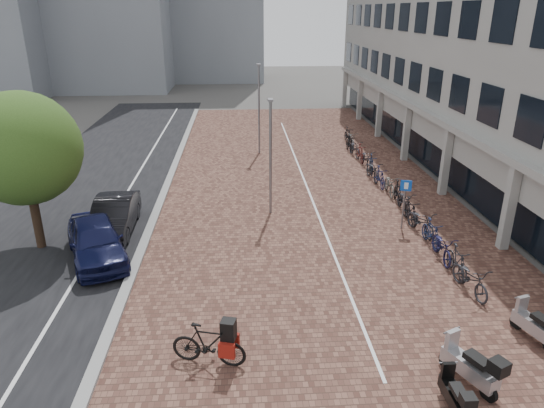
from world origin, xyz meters
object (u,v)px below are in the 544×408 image
(hero_bike, at_px, (209,344))
(scooter_mid, at_px, (455,394))
(car_navy, at_px, (96,240))
(parking_sign, at_px, (405,197))
(scooter_front, at_px, (536,324))
(scooter_back, at_px, (470,364))
(car_dark, at_px, (114,216))

(hero_bike, relative_size, scooter_mid, 1.45)
(car_navy, relative_size, scooter_mid, 3.16)
(hero_bike, distance_m, scooter_mid, 6.03)
(hero_bike, bearing_deg, car_navy, 50.91)
(car_navy, distance_m, parking_sign, 12.26)
(hero_bike, xyz_separation_m, scooter_front, (8.97, 0.34, -0.06))
(parking_sign, bearing_deg, car_navy, -153.18)
(scooter_mid, relative_size, parking_sign, 0.66)
(car_navy, bearing_deg, scooter_front, -45.07)
(car_navy, height_order, parking_sign, parking_sign)
(hero_bike, xyz_separation_m, parking_sign, (7.67, 7.98, 0.80))
(hero_bike, distance_m, scooter_back, 6.50)
(hero_bike, xyz_separation_m, scooter_mid, (5.68, -2.03, -0.13))
(car_navy, bearing_deg, hero_bike, -75.85)
(car_navy, relative_size, scooter_front, 2.74)
(scooter_front, height_order, scooter_mid, scooter_front)
(car_dark, relative_size, scooter_mid, 3.06)
(car_navy, height_order, car_dark, car_navy)
(car_navy, distance_m, scooter_front, 14.58)
(hero_bike, relative_size, parking_sign, 0.96)
(scooter_front, distance_m, scooter_back, 3.01)
(car_dark, bearing_deg, scooter_back, -43.96)
(car_dark, height_order, scooter_front, car_dark)
(scooter_back, relative_size, parking_sign, 0.82)
(car_dark, relative_size, scooter_front, 2.66)
(scooter_front, xyz_separation_m, parking_sign, (-1.30, 7.65, 0.86))
(car_navy, relative_size, scooter_back, 2.52)
(car_navy, bearing_deg, parking_sign, -12.93)
(scooter_back, distance_m, parking_sign, 9.32)
(car_dark, xyz_separation_m, scooter_mid, (10.00, -10.56, -0.23))
(scooter_back, bearing_deg, hero_bike, 144.56)
(scooter_back, bearing_deg, car_dark, 112.98)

